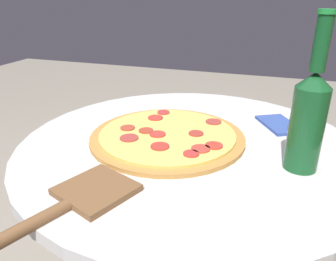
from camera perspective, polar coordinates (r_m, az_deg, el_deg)
The scene contains 5 objects.
table at distance 0.90m, azimuth 3.36°, elevation -14.58°, with size 0.81×0.81×0.77m.
pizza at distance 0.80m, azimuth 0.01°, elevation -0.81°, with size 0.37×0.37×0.02m.
beer_bottle at distance 0.68m, azimuth 23.26°, elevation 2.34°, with size 0.07×0.07×0.31m.
pizza_paddle at distance 0.59m, azimuth -15.75°, elevation -11.67°, with size 0.28×0.17×0.02m.
napkin at distance 0.92m, azimuth 18.77°, elevation 1.01°, with size 0.15×0.13×0.01m.
Camera 1 is at (0.69, 0.18, 1.11)m, focal length 35.00 mm.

